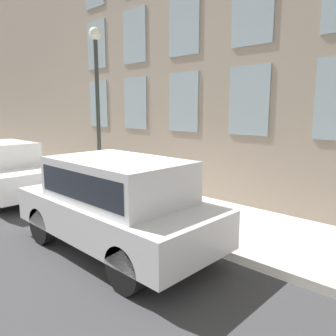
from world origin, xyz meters
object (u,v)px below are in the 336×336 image
at_px(fire_hydrant, 162,202).
at_px(person, 175,186).
at_px(parked_truck_silver_near, 116,199).
at_px(street_lamp, 97,95).
at_px(parked_car_white_far, 2,168).

relative_size(fire_hydrant, person, 0.53).
bearing_deg(person, parked_truck_silver_near, -81.11).
bearing_deg(fire_hydrant, street_lamp, 93.43).
bearing_deg(parked_car_white_far, person, -72.35).
xyz_separation_m(person, street_lamp, (-0.20, 2.92, 2.31)).
bearing_deg(street_lamp, parked_truck_silver_near, -119.15).
distance_m(fire_hydrant, parked_truck_silver_near, 2.01).
relative_size(parked_truck_silver_near, parked_car_white_far, 0.92).
relative_size(person, street_lamp, 0.28).
bearing_deg(person, parked_car_white_far, -157.37).
xyz_separation_m(person, parked_car_white_far, (-1.94, 6.10, -0.02)).
relative_size(person, parked_car_white_far, 0.28).
bearing_deg(parked_truck_silver_near, fire_hydrant, 16.35).
relative_size(fire_hydrant, parked_truck_silver_near, 0.16).
height_order(person, parked_truck_silver_near, parked_truck_silver_near).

